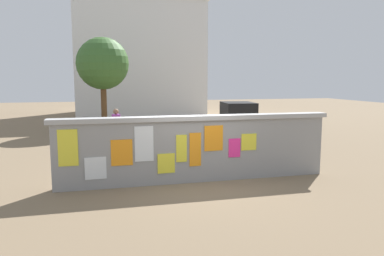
{
  "coord_description": "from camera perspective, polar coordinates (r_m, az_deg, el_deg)",
  "views": [
    {
      "loc": [
        -2.5,
        -9.44,
        2.78
      ],
      "look_at": [
        0.38,
        2.06,
        1.19
      ],
      "focal_mm": 34.26,
      "sensor_mm": 36.0,
      "label": 1
    }
  ],
  "objects": [
    {
      "name": "ground",
      "position": [
        17.84,
        -5.85,
        -1.38
      ],
      "size": [
        60.0,
        60.0,
        0.0
      ],
      "primitive_type": "plane",
      "color": "#7A664C"
    },
    {
      "name": "poster_wall",
      "position": [
        9.94,
        0.7,
        -3.1
      ],
      "size": [
        7.64,
        0.42,
        1.81
      ],
      "color": "gray",
      "rests_on": "ground"
    },
    {
      "name": "auto_rickshaw_truck",
      "position": [
        14.74,
        3.44,
        0.29
      ],
      "size": [
        3.73,
        1.85,
        1.85
      ],
      "color": "black",
      "rests_on": "ground"
    },
    {
      "name": "motorcycle",
      "position": [
        12.07,
        -11.55,
        -3.59
      ],
      "size": [
        1.9,
        0.56,
        0.87
      ],
      "color": "black",
      "rests_on": "ground"
    },
    {
      "name": "bicycle_near",
      "position": [
        11.58,
        8.06,
        -4.48
      ],
      "size": [
        1.67,
        0.55,
        0.95
      ],
      "color": "black",
      "rests_on": "ground"
    },
    {
      "name": "person_walking",
      "position": [
        11.38,
        -3.15,
        -1.44
      ],
      "size": [
        0.35,
        0.35,
        1.62
      ],
      "color": "#BF6626",
      "rests_on": "ground"
    },
    {
      "name": "person_bystander",
      "position": [
        14.8,
        -11.7,
        0.51
      ],
      "size": [
        0.47,
        0.47,
        1.62
      ],
      "color": "purple",
      "rests_on": "ground"
    },
    {
      "name": "tree_roadside",
      "position": [
        20.7,
        -13.74,
        9.66
      ],
      "size": [
        2.82,
        2.82,
        5.03
      ],
      "color": "brown",
      "rests_on": "ground"
    },
    {
      "name": "building_background",
      "position": [
        30.03,
        -8.36,
        10.83
      ],
      "size": [
        9.81,
        7.19,
        8.97
      ],
      "color": "white",
      "rests_on": "ground"
    }
  ]
}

